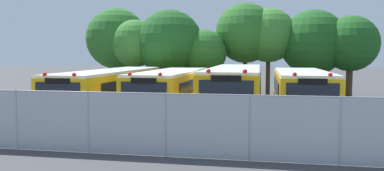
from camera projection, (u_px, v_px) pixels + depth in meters
ground_plane at (203, 115)px, 20.93m from camera, size 160.00×160.00×0.00m
school_bus_0 at (111, 89)px, 21.68m from camera, size 2.62×11.54×2.54m
school_bus_1 at (171, 90)px, 21.08m from camera, size 2.64×9.81×2.53m
school_bus_2 at (235, 89)px, 20.26m from camera, size 2.72×11.70×2.74m
school_bus_3 at (301, 92)px, 19.64m from camera, size 2.55×9.38×2.58m
tree_0 at (116, 39)px, 31.76m from camera, size 5.00×5.00×7.06m
tree_1 at (134, 43)px, 30.20m from camera, size 3.72×3.72×5.99m
tree_2 at (170, 43)px, 29.85m from camera, size 5.15×5.15×6.72m
tree_3 at (201, 54)px, 29.64m from camera, size 3.81×3.55×5.18m
tree_4 at (244, 33)px, 30.34m from camera, size 4.73×4.73×7.32m
tree_5 at (270, 35)px, 29.95m from camera, size 4.24×4.24×6.89m
tree_6 at (315, 42)px, 29.57m from camera, size 5.04×5.04×6.69m
tree_7 at (351, 43)px, 28.37m from camera, size 4.12×4.12×6.14m
chainlink_fence at (166, 124)px, 12.32m from camera, size 16.00×0.07×2.09m
traffic_cone at (50, 136)px, 13.98m from camera, size 0.49×0.49×0.65m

